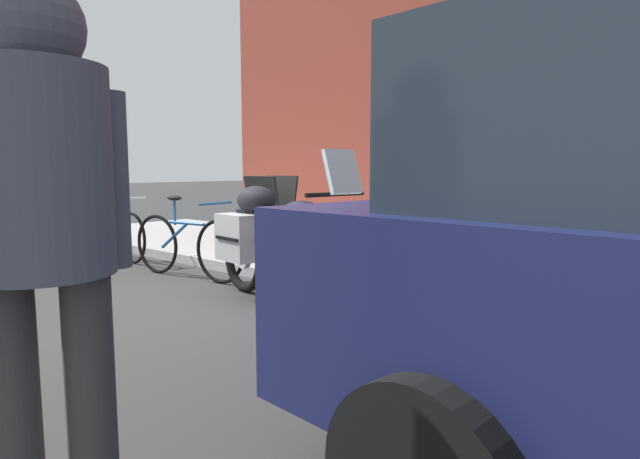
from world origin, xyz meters
TOP-DOWN VIEW (x-y plane):
  - ground_plane at (0.00, 0.00)m, footprint 80.00×80.00m
  - touring_motorcycle at (0.65, 0.63)m, footprint 2.11×0.64m
  - parked_bicycle at (-0.96, 0.75)m, footprint 1.73×0.48m
  - pedestrian_walking at (2.55, -2.10)m, footprint 0.44×0.55m
  - sandwich_board_sign at (-0.74, 1.87)m, footprint 0.55×0.43m
  - second_bicycle_by_cafe at (-2.79, 0.84)m, footprint 1.68×0.48m

SIDE VIEW (x-z plane):
  - ground_plane at x=0.00m, z-range 0.00..0.00m
  - second_bicycle_by_cafe at x=-2.79m, z-range -0.09..0.84m
  - parked_bicycle at x=-0.96m, z-range -0.09..0.85m
  - touring_motorcycle at x=0.65m, z-range -0.09..1.30m
  - sandwich_board_sign at x=-0.74m, z-range 0.13..1.16m
  - pedestrian_walking at x=2.55m, z-range 0.24..2.00m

